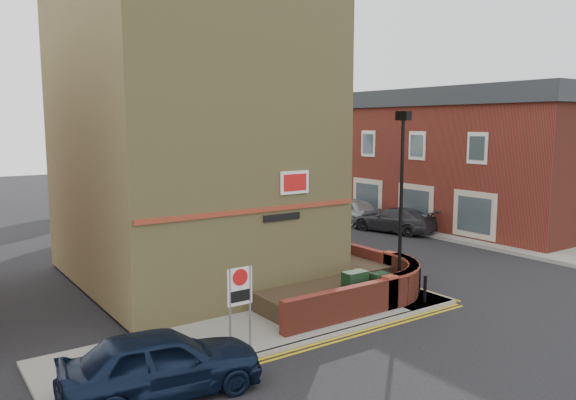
{
  "coord_description": "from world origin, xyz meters",
  "views": [
    {
      "loc": [
        -12.04,
        -11.82,
        6.0
      ],
      "look_at": [
        -1.04,
        4.0,
        3.39
      ],
      "focal_mm": 35.0,
      "sensor_mm": 36.0,
      "label": 1
    }
  ],
  "objects_px": {
    "lamppost": "(401,205)",
    "silver_car_near": "(292,229)",
    "zone_sign": "(240,293)",
    "utility_cabinet_large": "(355,290)",
    "navy_hatchback": "(162,362)"
  },
  "relations": [
    {
      "from": "lamppost",
      "to": "silver_car_near",
      "type": "xyz_separation_m",
      "value": [
        2.58,
        9.99,
        -2.64
      ]
    },
    {
      "from": "lamppost",
      "to": "zone_sign",
      "type": "xyz_separation_m",
      "value": [
        -6.6,
        -0.7,
        -1.7
      ]
    },
    {
      "from": "utility_cabinet_large",
      "to": "silver_car_near",
      "type": "distance_m",
      "value": 10.86
    },
    {
      "from": "utility_cabinet_large",
      "to": "navy_hatchback",
      "type": "relative_size",
      "value": 0.27
    },
    {
      "from": "zone_sign",
      "to": "silver_car_near",
      "type": "bearing_deg",
      "value": 49.35
    },
    {
      "from": "lamppost",
      "to": "navy_hatchback",
      "type": "relative_size",
      "value": 1.42
    },
    {
      "from": "lamppost",
      "to": "navy_hatchback",
      "type": "xyz_separation_m",
      "value": [
        -9.18,
        -1.7,
        -2.59
      ]
    },
    {
      "from": "navy_hatchback",
      "to": "silver_car_near",
      "type": "relative_size",
      "value": 1.03
    },
    {
      "from": "utility_cabinet_large",
      "to": "zone_sign",
      "type": "xyz_separation_m",
      "value": [
        -4.7,
        -0.8,
        0.92
      ]
    },
    {
      "from": "utility_cabinet_large",
      "to": "silver_car_near",
      "type": "height_order",
      "value": "silver_car_near"
    },
    {
      "from": "utility_cabinet_large",
      "to": "zone_sign",
      "type": "bearing_deg",
      "value": -170.31
    },
    {
      "from": "navy_hatchback",
      "to": "zone_sign",
      "type": "bearing_deg",
      "value": -60.82
    },
    {
      "from": "utility_cabinet_large",
      "to": "lamppost",
      "type": "bearing_deg",
      "value": -3.01
    },
    {
      "from": "lamppost",
      "to": "zone_sign",
      "type": "distance_m",
      "value": 6.85
    },
    {
      "from": "utility_cabinet_large",
      "to": "zone_sign",
      "type": "distance_m",
      "value": 4.86
    }
  ]
}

